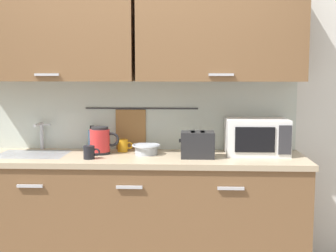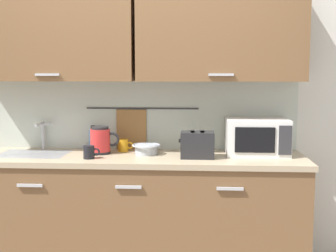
{
  "view_description": "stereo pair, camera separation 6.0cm",
  "coord_description": "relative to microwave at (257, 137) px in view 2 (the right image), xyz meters",
  "views": [
    {
      "loc": [
        0.4,
        -2.96,
        1.51
      ],
      "look_at": [
        0.25,
        0.33,
        1.12
      ],
      "focal_mm": 47.83,
      "sensor_mm": 36.0,
      "label": 1
    },
    {
      "loc": [
        0.46,
        -2.96,
        1.51
      ],
      "look_at": [
        0.25,
        0.33,
        1.12
      ],
      "focal_mm": 47.83,
      "sensor_mm": 36.0,
      "label": 2
    }
  ],
  "objects": [
    {
      "name": "microwave",
      "position": [
        0.0,
        0.0,
        0.0
      ],
      "size": [
        0.46,
        0.35,
        0.27
      ],
      "color": "white",
      "rests_on": "counter_unit"
    },
    {
      "name": "toaster",
      "position": [
        -0.45,
        -0.16,
        -0.04
      ],
      "size": [
        0.26,
        0.17,
        0.19
      ],
      "color": "#232326",
      "rests_on": "counter_unit"
    },
    {
      "name": "electric_kettle",
      "position": [
        -1.18,
        -0.05,
        -0.03
      ],
      "size": [
        0.23,
        0.16,
        0.21
      ],
      "color": "black",
      "rests_on": "counter_unit"
    },
    {
      "name": "mug_by_kettle",
      "position": [
        -1.02,
        0.06,
        -0.09
      ],
      "size": [
        0.12,
        0.08,
        0.09
      ],
      "color": "orange",
      "rests_on": "counter_unit"
    },
    {
      "name": "counter_unit",
      "position": [
        -0.92,
        -0.11,
        -0.58
      ],
      "size": [
        2.53,
        0.64,
        0.9
      ],
      "color": "brown",
      "rests_on": "ground"
    },
    {
      "name": "mug_near_sink",
      "position": [
        -1.22,
        -0.25,
        -0.09
      ],
      "size": [
        0.12,
        0.08,
        0.09
      ],
      "color": "black",
      "rests_on": "counter_unit"
    },
    {
      "name": "mixing_bowl",
      "position": [
        -0.83,
        -0.06,
        -0.09
      ],
      "size": [
        0.21,
        0.21,
        0.08
      ],
      "color": "#A5ADB7",
      "rests_on": "counter_unit"
    },
    {
      "name": "back_wall_assembly",
      "position": [
        -0.91,
        0.12,
        0.49
      ],
      "size": [
        3.7,
        0.41,
        2.5
      ],
      "color": "silver",
      "rests_on": "ground"
    },
    {
      "name": "sink_faucet",
      "position": [
        -1.69,
        0.12,
        0.01
      ],
      "size": [
        0.09,
        0.17,
        0.22
      ],
      "color": "#B2B5BA",
      "rests_on": "counter_unit"
    },
    {
      "name": "dish_soap_bottle",
      "position": [
        -1.28,
        0.12,
        -0.05
      ],
      "size": [
        0.06,
        0.06,
        0.2
      ],
      "color": "#3F8CD8",
      "rests_on": "counter_unit"
    }
  ]
}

